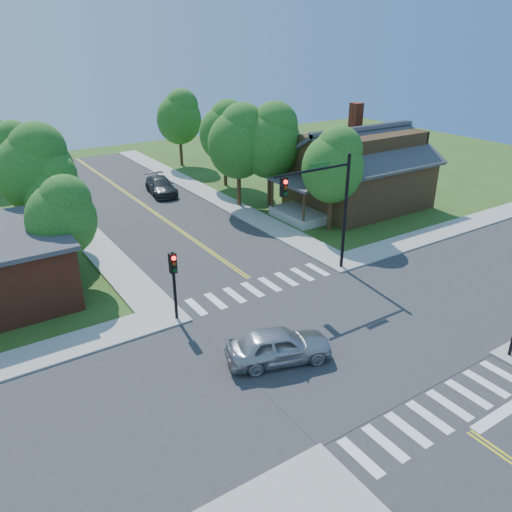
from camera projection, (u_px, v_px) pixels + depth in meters
ground at (333, 337)px, 24.05m from camera, size 100.00×100.00×0.00m
road_ns at (333, 337)px, 24.04m from camera, size 10.00×90.00×0.04m
road_ew at (333, 337)px, 24.04m from camera, size 90.00×10.00×0.04m
intersection_patch at (333, 337)px, 24.05m from camera, size 10.20×10.20×0.06m
sidewalk_ne at (349, 199)px, 44.02m from camera, size 40.00×40.00×0.14m
crosswalk_north at (261, 287)px, 28.76m from camera, size 8.85×2.00×0.01m
crosswalk_south at (440, 411)px, 19.31m from camera, size 8.85×2.00×0.01m
centerline at (333, 337)px, 24.03m from camera, size 0.30×90.00×0.01m
stop_bar at (510, 408)px, 19.51m from camera, size 4.60×0.45×0.09m
signal_mast_ne at (325, 198)px, 28.30m from camera, size 5.30×0.42×7.20m
signal_pole_nw at (174, 274)px, 24.41m from camera, size 0.34×0.42×3.80m
house_ne at (359, 167)px, 41.13m from camera, size 13.05×8.80×7.11m
tree_e_a at (334, 163)px, 35.18m from camera, size 4.51×4.28×7.66m
tree_e_b at (271, 139)px, 40.04m from camera, size 5.08×4.83×8.64m
tree_e_c at (225, 130)px, 46.05m from camera, size 4.72×4.49×8.03m
tree_e_d at (180, 116)px, 53.37m from camera, size 4.81×4.57×8.18m
tree_w_a at (63, 215)px, 27.48m from camera, size 3.84×3.65×6.53m
tree_w_b at (36, 167)px, 32.32m from camera, size 4.94×4.69×8.40m
tree_w_c at (12, 153)px, 38.87m from camera, size 4.36×4.14×7.41m
tree_house at (240, 140)px, 40.08m from camera, size 5.02×4.77×8.53m
tree_bldg at (52, 187)px, 32.24m from camera, size 3.87×3.68×6.58m
car_silver at (279, 346)px, 21.99m from camera, size 4.65×5.80×1.60m
car_dgrey at (161, 186)px, 45.17m from camera, size 3.61×5.74×1.49m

